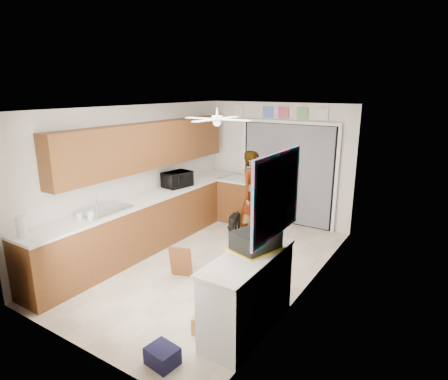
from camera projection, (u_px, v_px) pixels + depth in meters
The scene contains 39 objects.
floor at pixel (211, 263), 6.16m from camera, with size 5.00×5.00×0.00m, color beige.
ceiling at pixel (209, 108), 5.50m from camera, with size 5.00×5.00×0.00m, color white.
wall_back at pixel (278, 163), 7.86m from camera, with size 3.20×3.20×0.00m, color silver.
wall_front at pixel (71, 244), 3.79m from camera, with size 3.20×3.20×0.00m, color silver.
wall_left at pixel (136, 177), 6.66m from camera, with size 5.00×5.00×0.00m, color silver.
wall_right at pixel (309, 206), 5.00m from camera, with size 5.00×5.00×0.00m, color silver.
left_base_cabinets at pixel (151, 222), 6.71m from camera, with size 0.60×4.80×0.90m, color brown.
left_countertop at pixel (150, 197), 6.58m from camera, with size 0.62×4.80×0.04m, color white.
upper_cabinets at pixel (149, 145), 6.59m from camera, with size 0.32×4.00×0.80m, color brown.
sink_basin at pixel (105, 211), 5.76m from camera, with size 0.50×0.76×0.06m, color silver.
faucet at pixel (96, 203), 5.83m from camera, with size 0.03×0.03×0.22m, color silver.
peninsula_base at pixel (245, 202), 7.93m from camera, with size 1.00×0.60×0.90m, color brown.
peninsula_top at pixel (245, 180), 7.80m from camera, with size 1.04×0.64×0.04m, color white.
back_opening_recess at pixel (288, 174), 7.76m from camera, with size 2.00×0.06×2.10m, color black.
curtain_panel at pixel (287, 175), 7.73m from camera, with size 1.90×0.03×2.05m, color gray.
door_trim_left at pixel (244, 169), 8.27m from camera, with size 0.06×0.04×2.10m, color white.
door_trim_right at pixel (336, 181), 7.21m from camera, with size 0.06×0.04×2.10m, color white.
door_trim_head at pixel (289, 122), 7.45m from camera, with size 2.10×0.04×0.06m, color white.
header_frame_1 at pixel (268, 112), 7.69m from camera, with size 0.22×0.02×0.22m, color #527FDB.
header_frame_2 at pixel (283, 113), 7.51m from camera, with size 0.22×0.02×0.22m, color #C74A66.
header_frame_3 at pixel (302, 113), 7.30m from camera, with size 0.22×0.02×0.22m, color #70A75F.
header_frame_4 at pixel (322, 114), 7.10m from camera, with size 0.22×0.02×0.22m, color silver.
route66_sign at pixel (238, 111), 8.05m from camera, with size 0.22×0.02×0.26m, color silver.
right_counter_base at pixel (248, 295), 4.36m from camera, with size 0.50×1.40×0.90m, color white.
right_counter_top at pixel (248, 258), 4.24m from camera, with size 0.54×1.44×0.04m, color white.
abstract_painting at pixel (277, 195), 4.09m from camera, with size 0.03×1.15×0.95m, color #F459BA.
ceiling_fan at pixel (217, 119), 5.71m from camera, with size 1.14×1.14×0.24m, color white.
microwave at pixel (177, 179), 7.16m from camera, with size 0.53×0.36×0.30m, color black.
jar_a at pixel (91, 216), 5.39m from camera, with size 0.09×0.09×0.13m, color silver.
jar_b at pixel (79, 216), 5.38m from camera, with size 0.07×0.07×0.11m, color silver.
paper_towel_roll at pixel (21, 226), 4.75m from camera, with size 0.13×0.13×0.28m, color white.
suitcase at pixel (256, 240), 4.40m from camera, with size 0.39×0.52×0.22m, color black.
suitcase_rim at pixel (256, 249), 4.43m from camera, with size 0.44×0.58×0.02m, color yellow.
suitcase_lid at pixel (267, 213), 4.57m from camera, with size 0.42×0.03×0.50m, color black.
cardboard_box at pixel (209, 324), 4.38m from camera, with size 0.34×0.26×0.21m, color #C6853E.
navy_crate at pixel (162, 356), 3.88m from camera, with size 0.31×0.26×0.19m, color black.
cabinet_door_panel at pixel (181, 262), 5.62m from camera, with size 0.34×0.03×0.51m, color brown.
man at pixel (253, 195), 7.07m from camera, with size 0.61×0.40×1.67m, color white.
dog at pixel (235, 222), 7.48m from camera, with size 0.20×0.48×0.38m, color black.
Camera 1 is at (3.20, -4.63, 2.78)m, focal length 30.00 mm.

